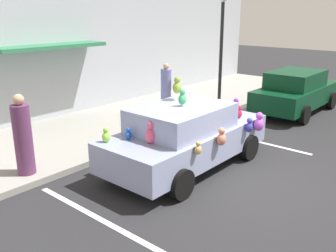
{
  "coord_description": "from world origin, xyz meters",
  "views": [
    {
      "loc": [
        -6.75,
        -3.82,
        3.61
      ],
      "look_at": [
        -0.14,
        1.84,
        0.9
      ],
      "focal_mm": 39.72,
      "sensor_mm": 36.0,
      "label": 1
    }
  ],
  "objects": [
    {
      "name": "storefront_building",
      "position": [
        -0.0,
        7.14,
        3.19
      ],
      "size": [
        24.0,
        1.25,
        6.4
      ],
      "color": "#B2B7C1",
      "rests_on": "ground"
    },
    {
      "name": "parked_sedan_behind",
      "position": [
        6.44,
        1.29,
        0.79
      ],
      "size": [
        4.35,
        1.91,
        1.54
      ],
      "color": "#0A381E",
      "rests_on": "ground"
    },
    {
      "name": "sidewalk",
      "position": [
        0.0,
        5.0,
        0.07
      ],
      "size": [
        24.0,
        4.0,
        0.15
      ],
      "primitive_type": "cube",
      "color": "gray",
      "rests_on": "ground"
    },
    {
      "name": "parking_stripe_rear",
      "position": [
        -3.06,
        1.0,
        0.0
      ],
      "size": [
        0.12,
        3.6,
        0.01
      ],
      "primitive_type": "cube",
      "color": "silver",
      "rests_on": "ground"
    },
    {
      "name": "street_lamp_post",
      "position": [
        4.72,
        3.5,
        2.6
      ],
      "size": [
        0.28,
        0.28,
        4.01
      ],
      "color": "black",
      "rests_on": "sidewalk"
    },
    {
      "name": "pedestrian_walking_past",
      "position": [
        -3.02,
        3.51,
        0.98
      ],
      "size": [
        0.39,
        0.39,
        1.79
      ],
      "color": "#603259",
      "rests_on": "sidewalk"
    },
    {
      "name": "pedestrian_near_shopfront",
      "position": [
        3.54,
        5.09,
        0.89
      ],
      "size": [
        0.4,
        0.4,
        1.63
      ],
      "color": "#6C71B1",
      "rests_on": "sidewalk"
    },
    {
      "name": "plush_covered_car",
      "position": [
        -0.18,
        1.23,
        0.8
      ],
      "size": [
        4.4,
        2.16,
        2.12
      ],
      "color": "#8F99BE",
      "rests_on": "ground"
    },
    {
      "name": "ground_plane",
      "position": [
        0.0,
        0.0,
        0.0
      ],
      "size": [
        60.0,
        60.0,
        0.0
      ],
      "primitive_type": "plane",
      "color": "#262628"
    },
    {
      "name": "teddy_bear_on_sidewalk",
      "position": [
        3.24,
        3.81,
        0.48
      ],
      "size": [
        0.38,
        0.32,
        0.72
      ],
      "color": "#9E723D",
      "rests_on": "sidewalk"
    },
    {
      "name": "parking_stripe_front",
      "position": [
        2.59,
        1.0,
        0.0
      ],
      "size": [
        0.12,
        3.6,
        0.01
      ],
      "primitive_type": "cube",
      "color": "silver",
      "rests_on": "ground"
    }
  ]
}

